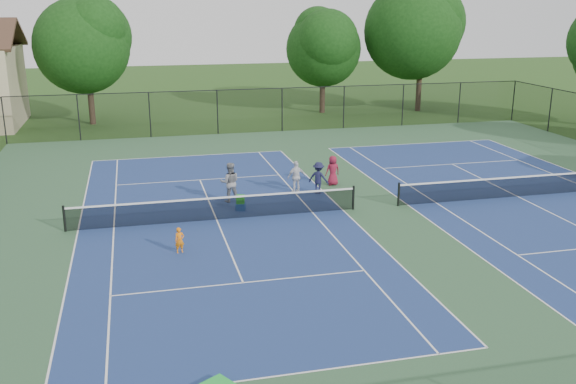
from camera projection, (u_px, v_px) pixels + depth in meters
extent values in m
plane|color=#234716|center=(376.00, 208.00, 28.08)|extent=(140.00, 140.00, 0.00)
cube|color=#31573B|center=(376.00, 208.00, 28.08)|extent=(36.00, 36.00, 0.01)
cube|color=navy|center=(217.00, 220.00, 26.49)|extent=(10.97, 23.77, 0.00)
cube|color=white|center=(190.00, 156.00, 37.56)|extent=(10.97, 0.06, 0.00)
cube|color=white|center=(282.00, 375.00, 15.41)|extent=(10.97, 0.06, 0.00)
cube|color=white|center=(78.00, 230.00, 25.24)|extent=(0.06, 23.77, 0.00)
cube|color=white|center=(343.00, 210.00, 27.73)|extent=(0.06, 23.77, 0.00)
cube|color=white|center=(114.00, 228.00, 25.55)|extent=(0.06, 23.77, 0.00)
cube|color=white|center=(312.00, 212.00, 27.42)|extent=(0.06, 23.77, 0.00)
cube|color=white|center=(200.00, 180.00, 32.45)|extent=(8.23, 0.06, 0.00)
cube|color=white|center=(243.00, 283.00, 20.52)|extent=(8.23, 0.06, 0.00)
cube|color=white|center=(217.00, 220.00, 26.49)|extent=(0.06, 12.80, 0.00)
cylinder|color=black|center=(64.00, 219.00, 24.99)|extent=(0.10, 0.10, 1.07)
cylinder|color=black|center=(353.00, 198.00, 27.69)|extent=(0.10, 0.10, 1.07)
cube|color=black|center=(216.00, 209.00, 26.36)|extent=(11.90, 0.01, 0.90)
cube|color=white|center=(216.00, 198.00, 26.22)|extent=(11.90, 0.04, 0.07)
cube|color=navy|center=(518.00, 197.00, 29.67)|extent=(10.97, 23.77, 0.00)
cube|color=white|center=(411.00, 144.00, 40.74)|extent=(10.97, 0.06, 0.00)
cube|color=white|center=(408.00, 205.00, 28.42)|extent=(0.06, 23.77, 0.00)
cube|color=white|center=(436.00, 203.00, 28.73)|extent=(0.06, 23.77, 0.00)
cube|color=white|center=(452.00, 164.00, 35.63)|extent=(8.23, 0.06, 0.00)
cube|color=white|center=(518.00, 196.00, 29.66)|extent=(0.06, 12.80, 0.00)
cylinder|color=black|center=(399.00, 194.00, 28.17)|extent=(0.10, 0.10, 1.07)
cube|color=black|center=(519.00, 187.00, 29.53)|extent=(11.90, 0.01, 0.90)
cube|color=white|center=(520.00, 177.00, 29.40)|extent=(11.90, 0.04, 0.07)
cylinder|color=black|center=(4.00, 121.00, 40.34)|extent=(0.08, 0.08, 3.00)
cylinder|color=black|center=(79.00, 118.00, 41.36)|extent=(0.08, 0.08, 3.00)
cylinder|color=black|center=(150.00, 115.00, 42.39)|extent=(0.08, 0.08, 3.00)
cylinder|color=black|center=(217.00, 112.00, 43.41)|extent=(0.08, 0.08, 3.00)
cylinder|color=black|center=(282.00, 110.00, 44.43)|extent=(0.08, 0.08, 3.00)
cylinder|color=black|center=(344.00, 107.00, 45.45)|extent=(0.08, 0.08, 3.00)
cylinder|color=black|center=(403.00, 105.00, 46.47)|extent=(0.08, 0.08, 3.00)
cylinder|color=black|center=(459.00, 103.00, 47.49)|extent=(0.08, 0.08, 3.00)
cylinder|color=black|center=(513.00, 101.00, 48.51)|extent=(0.08, 0.08, 3.00)
cylinder|color=black|center=(550.00, 110.00, 44.32)|extent=(0.08, 0.08, 3.00)
cube|color=black|center=(282.00, 110.00, 44.43)|extent=(36.00, 0.01, 3.00)
cube|color=black|center=(282.00, 88.00, 44.00)|extent=(36.00, 0.05, 0.05)
cylinder|color=#2D2116|center=(91.00, 99.00, 46.96)|extent=(0.44, 0.44, 3.78)
sphere|color=#10340E|center=(86.00, 46.00, 45.89)|extent=(6.80, 6.80, 6.80)
sphere|color=#10340E|center=(86.00, 37.00, 45.71)|extent=(5.58, 5.58, 5.58)
sphere|color=#10340E|center=(85.00, 27.00, 45.52)|extent=(4.35, 4.35, 4.35)
cylinder|color=#2D2116|center=(322.00, 92.00, 52.03)|extent=(0.44, 0.44, 3.42)
sphere|color=#10340E|center=(323.00, 49.00, 51.07)|extent=(6.00, 6.00, 6.00)
sphere|color=#10340E|center=(323.00, 40.00, 50.87)|extent=(4.92, 4.92, 4.92)
sphere|color=#10340E|center=(323.00, 31.00, 50.67)|extent=(3.84, 3.84, 3.84)
cylinder|color=#2D2116|center=(419.00, 85.00, 52.78)|extent=(0.44, 0.44, 4.32)
sphere|color=#10340E|center=(422.00, 31.00, 51.56)|extent=(7.80, 7.80, 7.80)
sphere|color=#10340E|center=(423.00, 23.00, 51.39)|extent=(6.40, 6.40, 6.40)
sphere|color=#10340E|center=(423.00, 15.00, 51.21)|extent=(4.99, 4.99, 4.99)
imported|color=orange|center=(180.00, 240.00, 22.89)|extent=(0.38, 0.29, 0.95)
imported|color=gray|center=(230.00, 182.00, 28.67)|extent=(0.95, 0.78, 1.81)
imported|color=silver|center=(296.00, 177.00, 30.12)|extent=(0.95, 0.53, 1.53)
imported|color=#1B1C3B|center=(319.00, 178.00, 29.97)|extent=(1.12, 1.03, 1.52)
imported|color=maroon|center=(333.00, 170.00, 31.39)|extent=(0.77, 0.55, 1.47)
cube|color=navy|center=(241.00, 207.00, 27.68)|extent=(0.48, 0.43, 0.32)
cube|color=#1F9B1B|center=(240.00, 199.00, 27.58)|extent=(0.40, 0.35, 0.36)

